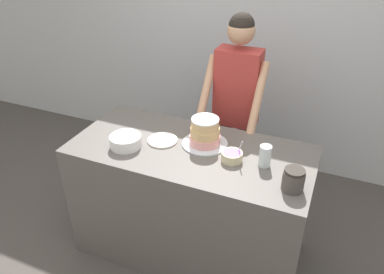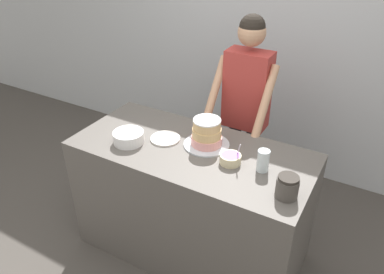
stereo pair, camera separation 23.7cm
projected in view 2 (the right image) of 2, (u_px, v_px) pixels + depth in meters
The scene contains 9 objects.
wall_back at pixel (272, 37), 3.36m from camera, with size 10.00×0.05×2.60m.
counter at pixel (191, 202), 2.70m from camera, with size 1.61×0.75×0.92m.
person_baker at pixel (246, 99), 2.85m from camera, with size 0.46×0.45×1.67m.
cake at pixel (207, 134), 2.46m from camera, with size 0.31×0.31×0.19m.
frosting_bowl_pink at pixel (129, 137), 2.52m from camera, with size 0.21×0.21×0.08m.
frosting_bowl_purple at pixel (230, 158), 2.31m from camera, with size 0.13×0.13×0.16m.
drinking_glass at pixel (263, 161), 2.23m from camera, with size 0.07×0.07×0.14m.
ceramic_plate at pixel (165, 139), 2.57m from camera, with size 0.21×0.21×0.01m.
stoneware_jar at pixel (287, 187), 2.02m from camera, with size 0.12×0.12×0.13m.
Camera 2 is at (1.04, -1.44, 2.24)m, focal length 35.00 mm.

